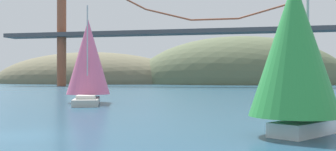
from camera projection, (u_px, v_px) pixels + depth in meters
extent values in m
plane|color=navy|center=(25.00, 136.00, 19.96)|extent=(360.00, 360.00, 0.00)
ellipsoid|color=#5B6647|center=(238.00, 84.00, 150.81)|extent=(80.16, 44.00, 35.91)
ellipsoid|color=#6B664C|center=(89.00, 83.00, 163.56)|extent=(82.80, 44.00, 25.44)
cylinder|color=brown|center=(62.00, 20.00, 122.75)|extent=(2.80, 2.80, 40.14)
cube|color=#47474C|center=(214.00, 31.00, 112.81)|extent=(129.51, 6.00, 1.20)
cylinder|color=brown|center=(168.00, 15.00, 115.66)|extent=(13.49, 0.50, 4.01)
cylinder|color=brown|center=(214.00, 19.00, 112.81)|extent=(13.36, 0.50, 0.50)
cylinder|color=brown|center=(263.00, 11.00, 109.98)|extent=(13.49, 0.50, 4.01)
cube|color=white|center=(314.00, 126.00, 20.88)|extent=(4.95, 6.15, 0.72)
cube|color=beige|center=(324.00, 114.00, 21.66)|extent=(2.21, 2.39, 0.36)
cylinder|color=#B2B2B7|center=(308.00, 45.00, 20.46)|extent=(0.14, 0.14, 7.69)
cone|color=green|center=(294.00, 47.00, 19.51)|extent=(6.09, 6.09, 6.72)
cube|color=#B7B2A8|center=(87.00, 101.00, 41.90)|extent=(5.10, 8.24, 0.67)
cube|color=beige|center=(86.00, 97.00, 40.50)|extent=(2.65, 3.02, 0.36)
cylinder|color=#B2B2B7|center=(87.00, 52.00, 42.69)|extent=(0.14, 0.14, 9.85)
cone|color=pink|center=(88.00, 57.00, 44.40)|extent=(6.13, 6.13, 8.29)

